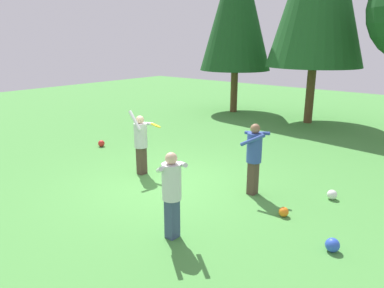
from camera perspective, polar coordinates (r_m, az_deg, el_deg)
ground_plane at (r=9.02m, az=-4.19°, el=-6.23°), size 40.00×40.00×0.00m
person_thrower at (r=9.43m, az=-8.10°, el=0.65°), size 0.55×0.53×1.73m
person_catcher at (r=8.20m, az=9.80°, el=-1.43°), size 0.67×0.61×1.66m
person_bystander at (r=6.30m, az=-3.23°, el=-7.03°), size 0.73×0.72×1.60m
frisbee at (r=9.01m, az=-5.77°, el=2.96°), size 0.37×0.36×0.14m
ball_orange at (r=7.60m, az=14.30°, el=-10.35°), size 0.20×0.20×0.20m
ball_white at (r=8.68m, az=21.28°, el=-7.47°), size 0.22×0.22×0.22m
ball_blue at (r=6.69m, az=21.33°, el=-14.65°), size 0.24×0.24×0.24m
ball_red at (r=12.39m, az=-14.15°, el=0.09°), size 0.22×0.22×0.22m
tree_left at (r=17.89m, az=7.10°, el=21.04°), size 3.34×3.34×7.99m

